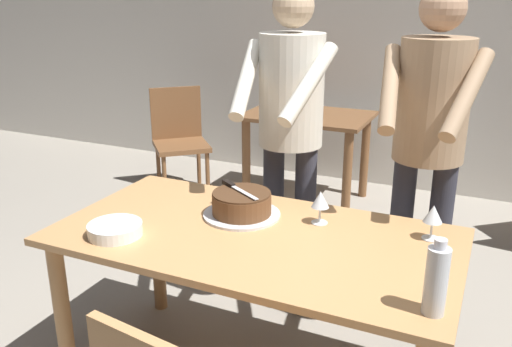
% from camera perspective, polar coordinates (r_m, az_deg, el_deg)
% --- Properties ---
extents(back_wall, '(10.00, 0.12, 2.70)m').
position_cam_1_polar(back_wall, '(4.86, 15.10, 14.17)').
color(back_wall, silver).
rests_on(back_wall, ground_plane).
extents(main_dining_table, '(1.64, 0.86, 0.75)m').
position_cam_1_polar(main_dining_table, '(2.26, -0.21, -8.86)').
color(main_dining_table, tan).
rests_on(main_dining_table, ground_plane).
extents(cake_on_platter, '(0.34, 0.34, 0.11)m').
position_cam_1_polar(cake_on_platter, '(2.36, -1.52, -3.33)').
color(cake_on_platter, silver).
rests_on(cake_on_platter, main_dining_table).
extents(cake_knife, '(0.24, 0.16, 0.02)m').
position_cam_1_polar(cake_knife, '(2.40, -2.44, -1.36)').
color(cake_knife, silver).
rests_on(cake_knife, cake_on_platter).
extents(plate_stack, '(0.22, 0.22, 0.05)m').
position_cam_1_polar(plate_stack, '(2.26, -14.67, -5.75)').
color(plate_stack, white).
rests_on(plate_stack, main_dining_table).
extents(wine_glass_near, '(0.08, 0.08, 0.14)m').
position_cam_1_polar(wine_glass_near, '(2.29, 6.81, -2.86)').
color(wine_glass_near, silver).
rests_on(wine_glass_near, main_dining_table).
extents(wine_glass_far, '(0.08, 0.08, 0.14)m').
position_cam_1_polar(wine_glass_far, '(2.24, 18.21, -4.20)').
color(wine_glass_far, silver).
rests_on(wine_glass_far, main_dining_table).
extents(water_bottle, '(0.07, 0.07, 0.25)m').
position_cam_1_polar(water_bottle, '(1.74, 18.51, -10.61)').
color(water_bottle, silver).
rests_on(water_bottle, main_dining_table).
extents(person_cutting_cake, '(0.47, 0.56, 1.72)m').
position_cam_1_polar(person_cutting_cake, '(2.70, 3.63, 5.60)').
color(person_cutting_cake, '#2D2D38').
rests_on(person_cutting_cake, ground_plane).
extents(person_standing_beside, '(0.47, 0.56, 1.72)m').
position_cam_1_polar(person_standing_beside, '(2.58, 17.84, 4.06)').
color(person_standing_beside, '#2D2D38').
rests_on(person_standing_beside, ground_plane).
extents(background_table, '(1.00, 0.70, 0.74)m').
position_cam_1_polar(background_table, '(4.45, 5.44, 4.25)').
color(background_table, brown).
rests_on(background_table, ground_plane).
extents(background_chair_2, '(0.62, 0.62, 0.90)m').
position_cam_1_polar(background_chair_2, '(4.71, -8.10, 3.88)').
color(background_chair_2, brown).
rests_on(background_chair_2, ground_plane).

